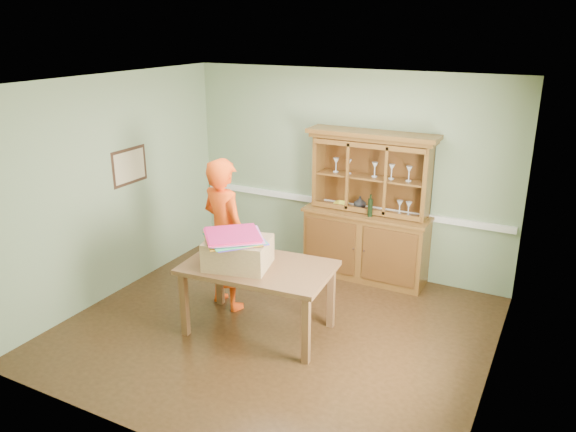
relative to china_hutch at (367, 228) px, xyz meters
The scene contains 14 objects.
floor 1.95m from the china_hutch, 102.69° to the right, with size 4.50×4.50×0.00m, color #492E17.
ceiling 2.71m from the china_hutch, 102.69° to the right, with size 4.50×4.50×0.00m, color white.
wall_back 0.80m from the china_hutch, 150.99° to the left, with size 4.50×4.50×0.00m, color gray.
wall_left 3.26m from the china_hutch, 146.14° to the right, with size 4.00×4.00×0.00m, color gray.
wall_right 2.65m from the china_hutch, 43.87° to the right, with size 4.00×4.00×0.00m, color gray.
wall_front 3.86m from the china_hutch, 96.05° to the right, with size 4.50×4.50×0.00m, color gray.
chair_rail 0.49m from the china_hutch, 153.80° to the left, with size 4.41×0.05×0.08m, color white.
framed_map 3.14m from the china_hutch, 150.66° to the right, with size 0.03×0.60×0.46m.
window_panel 2.88m from the china_hutch, 48.65° to the right, with size 0.03×0.96×1.36m.
china_hutch is the anchor object (origin of this frame).
dining_table 1.96m from the china_hutch, 106.45° to the right, with size 1.65×1.08×0.79m.
cardboard_box 2.13m from the china_hutch, 110.19° to the right, with size 0.65×0.52×0.31m, color tan.
kite_stack 2.21m from the china_hutch, 110.38° to the right, with size 0.77×0.77×0.06m.
person 1.96m from the china_hutch, 128.37° to the right, with size 0.66×0.44×1.82m, color #FF4B10.
Camera 1 is at (2.67, -4.83, 3.25)m, focal length 35.00 mm.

